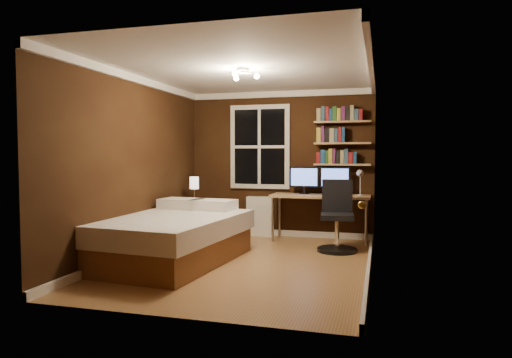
% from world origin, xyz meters
% --- Properties ---
extents(floor, '(4.20, 4.20, 0.00)m').
position_xyz_m(floor, '(0.00, 0.00, 0.00)').
color(floor, olive).
rests_on(floor, ground).
extents(wall_back, '(3.20, 0.04, 2.50)m').
position_xyz_m(wall_back, '(0.00, 2.10, 1.25)').
color(wall_back, black).
rests_on(wall_back, ground).
extents(wall_left, '(0.04, 4.20, 2.50)m').
position_xyz_m(wall_left, '(-1.60, 0.00, 1.25)').
color(wall_left, black).
rests_on(wall_left, ground).
extents(wall_right, '(0.04, 4.20, 2.50)m').
position_xyz_m(wall_right, '(1.60, 0.00, 1.25)').
color(wall_right, black).
rests_on(wall_right, ground).
extents(ceiling, '(3.20, 4.20, 0.02)m').
position_xyz_m(ceiling, '(0.00, 0.00, 2.50)').
color(ceiling, white).
rests_on(ceiling, wall_back).
extents(window, '(1.06, 0.06, 1.46)m').
position_xyz_m(window, '(-0.35, 2.06, 1.55)').
color(window, silver).
rests_on(window, wall_back).
extents(door, '(0.03, 0.82, 2.05)m').
position_xyz_m(door, '(1.59, -1.55, 1.02)').
color(door, black).
rests_on(door, ground).
extents(door_knob, '(0.06, 0.06, 0.06)m').
position_xyz_m(door_knob, '(1.55, -1.85, 1.00)').
color(door_knob, gold).
rests_on(door_knob, door).
extents(ceiling_fixture, '(0.44, 0.44, 0.18)m').
position_xyz_m(ceiling_fixture, '(0.00, -0.10, 2.40)').
color(ceiling_fixture, beige).
rests_on(ceiling_fixture, ceiling).
extents(bookshelf_lower, '(0.92, 0.22, 0.03)m').
position_xyz_m(bookshelf_lower, '(1.08, 1.98, 1.25)').
color(bookshelf_lower, tan).
rests_on(bookshelf_lower, wall_back).
extents(books_row_lower, '(0.60, 0.16, 0.23)m').
position_xyz_m(books_row_lower, '(1.08, 1.98, 1.38)').
color(books_row_lower, maroon).
rests_on(books_row_lower, bookshelf_lower).
extents(bookshelf_middle, '(0.92, 0.22, 0.03)m').
position_xyz_m(bookshelf_middle, '(1.08, 1.98, 1.60)').
color(bookshelf_middle, tan).
rests_on(bookshelf_middle, wall_back).
extents(books_row_middle, '(0.42, 0.16, 0.23)m').
position_xyz_m(books_row_middle, '(1.08, 1.98, 1.73)').
color(books_row_middle, navy).
rests_on(books_row_middle, bookshelf_middle).
extents(bookshelf_upper, '(0.92, 0.22, 0.03)m').
position_xyz_m(bookshelf_upper, '(1.08, 1.98, 1.95)').
color(bookshelf_upper, tan).
rests_on(bookshelf_upper, wall_back).
extents(books_row_upper, '(0.66, 0.16, 0.23)m').
position_xyz_m(books_row_upper, '(1.08, 1.98, 2.08)').
color(books_row_upper, '#2A5E28').
rests_on(books_row_upper, bookshelf_upper).
extents(bed, '(1.80, 2.36, 0.75)m').
position_xyz_m(bed, '(-1.00, -0.21, 0.32)').
color(bed, brown).
rests_on(bed, ground).
extents(nightstand, '(0.63, 0.63, 0.61)m').
position_xyz_m(nightstand, '(-1.28, 1.34, 0.31)').
color(nightstand, brown).
rests_on(nightstand, ground).
extents(bedside_lamp, '(0.15, 0.15, 0.43)m').
position_xyz_m(bedside_lamp, '(-1.28, 1.34, 0.83)').
color(bedside_lamp, silver).
rests_on(bedside_lamp, nightstand).
extents(radiator, '(0.46, 0.16, 0.68)m').
position_xyz_m(radiator, '(-0.32, 1.98, 0.34)').
color(radiator, silver).
rests_on(radiator, ground).
extents(desk, '(1.60, 0.60, 0.76)m').
position_xyz_m(desk, '(0.75, 1.78, 0.70)').
color(desk, tan).
rests_on(desk, ground).
extents(monitor_left, '(0.49, 0.12, 0.45)m').
position_xyz_m(monitor_left, '(0.47, 1.86, 0.99)').
color(monitor_left, black).
rests_on(monitor_left, desk).
extents(monitor_right, '(0.49, 0.12, 0.45)m').
position_xyz_m(monitor_right, '(0.97, 1.86, 0.99)').
color(monitor_right, black).
rests_on(monitor_right, desk).
extents(desk_lamp, '(0.14, 0.32, 0.44)m').
position_xyz_m(desk_lamp, '(1.38, 1.68, 0.98)').
color(desk_lamp, silver).
rests_on(desk_lamp, desk).
extents(office_chair, '(0.58, 0.58, 1.04)m').
position_xyz_m(office_chair, '(1.09, 1.06, 0.40)').
color(office_chair, black).
rests_on(office_chair, ground).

